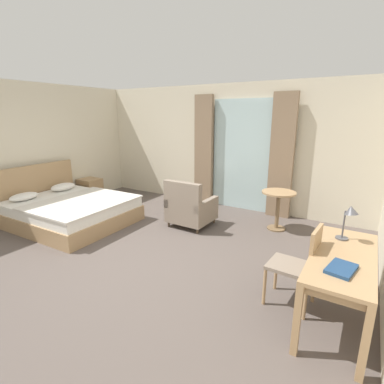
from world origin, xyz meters
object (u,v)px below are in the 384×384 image
Objects in this scene: desk_lamp at (350,214)px; armchair_by_window at (190,208)px; round_cafe_table at (278,202)px; closed_book at (341,269)px; bed at (69,210)px; writing_desk at (342,263)px; nightstand at (90,189)px; desk_chair at (300,263)px.

desk_lamp is 0.46× the size of armchair_by_window.
desk_lamp is 0.58× the size of round_cafe_table.
bed is at bearing -176.71° from closed_book.
closed_book is (0.01, -0.34, 0.11)m from writing_desk.
nightstand is 5.90m from writing_desk.
bed reaches higher than armchair_by_window.
closed_book reaches higher than nightstand.
desk_chair is (4.37, -0.34, 0.26)m from bed.
desk_chair is (5.27, -1.61, 0.26)m from nightstand.
nightstand is at bearing -173.52° from round_cafe_table.
writing_desk is 1.54× the size of desk_chair.
bed is 2.37m from armchair_by_window.
bed is 4.79m from writing_desk.
armchair_by_window is (3.01, -0.19, 0.08)m from nightstand.
desk_chair is at bearing -16.99° from nightstand.
closed_book is (0.02, -0.72, -0.28)m from desk_lamp.
writing_desk is 1.62× the size of armchair_by_window.
round_cafe_table is at bearing 127.78° from closed_book.
writing_desk is at bearing 102.72° from closed_book.
desk_chair is 2.28× the size of desk_lamp.
desk_lamp is 0.77m from closed_book.
nightstand is at bearing 125.50° from bed.
round_cafe_table is at bearing 119.61° from writing_desk.
armchair_by_window is at bearing 147.88° from desk_chair.
bed is 4.84m from closed_book.
desk_chair reaches higher than writing_desk.
desk_lamp is (5.66, -1.24, 0.76)m from nightstand.
bed is 5.38× the size of desk_lamp.
desk_chair is 2.27m from round_cafe_table.
writing_desk is at bearing -60.39° from round_cafe_table.
desk_chair is at bearing 178.93° from writing_desk.
round_cafe_table is at bearing 6.48° from nightstand.
writing_desk is at bearing -15.95° from nightstand.
nightstand is 5.52m from desk_chair.
bed is at bearing 175.77° from writing_desk.
round_cafe_table is at bearing 26.52° from bed.
armchair_by_window is at bearing 151.72° from writing_desk.
armchair_by_window is at bearing 157.96° from closed_book.
armchair_by_window is (2.11, 1.08, 0.08)m from bed.
bed reaches higher than writing_desk.
nightstand is 4.49m from round_cafe_table.
closed_book is 3.22m from armchair_by_window.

